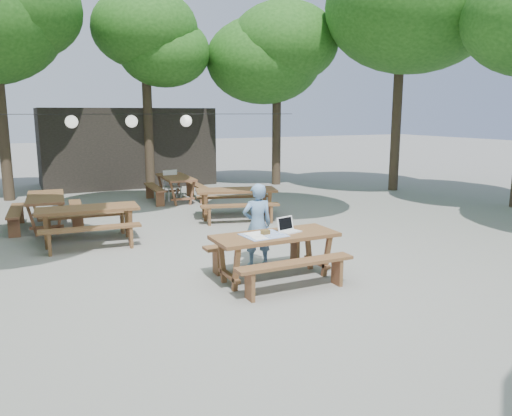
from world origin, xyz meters
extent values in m
plane|color=slate|center=(0.00, 0.00, 0.00)|extent=(80.00, 80.00, 0.00)
cube|color=black|center=(0.50, 10.50, 1.40)|extent=(6.00, 3.00, 2.80)
cube|color=brown|center=(0.38, -1.57, 0.72)|extent=(2.00, 0.80, 0.06)
cube|color=brown|center=(0.38, -2.22, 0.45)|extent=(1.90, 0.28, 0.05)
cube|color=brown|center=(0.38, -0.92, 0.45)|extent=(1.90, 0.28, 0.05)
cube|color=brown|center=(0.38, -1.57, 0.34)|extent=(1.70, 0.70, 0.69)
cube|color=brown|center=(-2.00, 2.10, 0.72)|extent=(2.05, 0.93, 0.06)
cube|color=brown|center=(-2.04, 1.45, 0.45)|extent=(1.91, 0.40, 0.05)
cube|color=brown|center=(-1.96, 2.75, 0.45)|extent=(1.91, 0.40, 0.05)
cube|color=brown|center=(-2.00, 2.10, 0.34)|extent=(1.74, 0.81, 0.69)
cube|color=brown|center=(1.70, 3.03, 0.72)|extent=(2.14, 1.29, 0.06)
cube|color=brown|center=(1.53, 2.40, 0.45)|extent=(1.91, 0.76, 0.05)
cube|color=brown|center=(1.87, 3.66, 0.45)|extent=(1.91, 0.76, 0.05)
cube|color=brown|center=(1.70, 3.03, 0.34)|extent=(1.82, 1.12, 0.69)
cube|color=brown|center=(-2.69, 3.99, 0.72)|extent=(0.94, 2.05, 0.06)
cube|color=brown|center=(-2.04, 3.94, 0.45)|extent=(0.41, 1.91, 0.05)
cube|color=brown|center=(-3.34, 4.03, 0.45)|extent=(0.41, 1.91, 0.05)
cube|color=brown|center=(-2.69, 3.99, 0.34)|extent=(0.82, 1.74, 0.69)
cube|color=brown|center=(1.08, 6.16, 0.72)|extent=(0.90, 2.04, 0.06)
cube|color=brown|center=(1.73, 6.13, 0.45)|extent=(0.38, 1.91, 0.05)
cube|color=brown|center=(0.43, 6.20, 0.45)|extent=(0.38, 1.91, 0.05)
cube|color=brown|center=(1.08, 6.16, 0.34)|extent=(0.79, 1.73, 0.69)
imported|color=#6991C0|center=(0.45, -0.76, 0.73)|extent=(0.57, 0.42, 1.45)
cube|color=silver|center=(1.03, 6.35, 0.40)|extent=(0.46, 0.46, 0.04)
cube|color=silver|center=(1.02, 6.55, 0.66)|extent=(0.44, 0.06, 0.48)
cube|color=silver|center=(1.03, 6.35, 0.19)|extent=(0.44, 0.44, 0.38)
cube|color=white|center=(0.65, -1.56, 0.76)|extent=(0.38, 0.30, 0.02)
cube|color=white|center=(0.62, -1.45, 0.88)|extent=(0.33, 0.14, 0.23)
cube|color=black|center=(0.62, -1.46, 0.88)|extent=(0.28, 0.11, 0.19)
cube|color=#335FB1|center=(0.17, -1.57, 0.75)|extent=(0.69, 0.60, 0.01)
cube|color=white|center=(0.03, -1.67, 0.76)|extent=(0.21, 0.30, 0.00)
cube|color=white|center=(0.17, -1.46, 0.76)|extent=(0.24, 0.32, 0.00)
cube|color=white|center=(0.03, -1.49, 0.76)|extent=(0.23, 0.31, 0.00)
cube|color=brown|center=(0.21, -1.55, 0.80)|extent=(0.14, 0.11, 0.06)
cylinder|color=black|center=(0.50, 6.00, 2.60)|extent=(9.00, 0.02, 0.02)
sphere|color=white|center=(-1.80, 6.00, 2.40)|extent=(0.34, 0.34, 0.34)
sphere|color=white|center=(-0.20, 6.00, 2.40)|extent=(0.34, 0.34, 0.34)
sphere|color=white|center=(1.40, 6.00, 2.40)|extent=(0.34, 0.34, 0.34)
cylinder|color=#2D2319|center=(-3.50, 8.50, 2.37)|extent=(0.32, 0.32, 4.74)
cylinder|color=#2D2319|center=(1.00, 9.00, 2.33)|extent=(0.32, 0.32, 4.65)
ellipsoid|color=#1C4F15|center=(1.00, 9.00, 4.95)|extent=(3.90, 3.90, 2.93)
cylinder|color=#2D2319|center=(5.50, 8.00, 2.37)|extent=(0.32, 0.32, 4.74)
ellipsoid|color=#1C4F15|center=(5.50, 8.00, 5.04)|extent=(4.66, 4.66, 3.49)
cylinder|color=#2D2319|center=(8.50, 5.00, 2.62)|extent=(0.32, 0.32, 5.24)
ellipsoid|color=#1C4F15|center=(8.50, 5.00, 5.54)|extent=(5.19, 5.19, 3.89)
camera|label=1|loc=(-3.24, -8.36, 2.65)|focal=35.00mm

